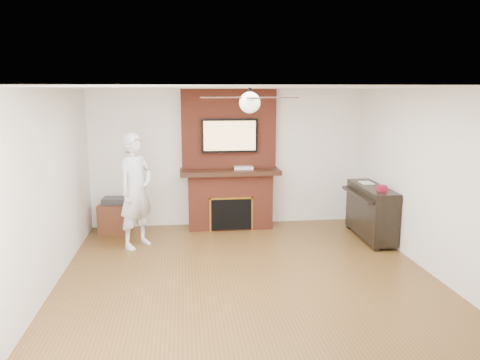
{
  "coord_description": "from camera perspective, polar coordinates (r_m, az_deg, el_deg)",
  "views": [
    {
      "loc": [
        -0.83,
        -5.75,
        2.46
      ],
      "look_at": [
        -0.01,
        0.9,
        1.18
      ],
      "focal_mm": 35.0,
      "sensor_mm": 36.0,
      "label": 1
    }
  ],
  "objects": [
    {
      "name": "fireplace",
      "position": [
        8.47,
        -1.3,
        0.84
      ],
      "size": [
        1.78,
        0.64,
        2.5
      ],
      "color": "maroon",
      "rests_on": "ground"
    },
    {
      "name": "piano",
      "position": [
        8.16,
        15.64,
        -3.62
      ],
      "size": [
        0.54,
        1.39,
        0.99
      ],
      "rotation": [
        0.0,
        0.0,
        -0.02
      ],
      "color": "black",
      "rests_on": "ground"
    },
    {
      "name": "tv",
      "position": [
        8.33,
        -1.28,
        5.43
      ],
      "size": [
        1.0,
        0.08,
        0.6
      ],
      "color": "black",
      "rests_on": "fireplace"
    },
    {
      "name": "candle_orange",
      "position": [
        8.51,
        -2.35,
        -5.54
      ],
      "size": [
        0.07,
        0.07,
        0.13
      ],
      "primitive_type": "cylinder",
      "color": "#BE3D16",
      "rests_on": "ground"
    },
    {
      "name": "cable_box",
      "position": [
        8.38,
        0.44,
        1.5
      ],
      "size": [
        0.35,
        0.21,
        0.05
      ],
      "primitive_type": "cube",
      "rotation": [
        0.0,
        0.0,
        -0.06
      ],
      "color": "silver",
      "rests_on": "fireplace"
    },
    {
      "name": "candle_cream",
      "position": [
        8.48,
        -0.01,
        -5.63
      ],
      "size": [
        0.07,
        0.07,
        0.12
      ],
      "primitive_type": "cylinder",
      "color": "beige",
      "rests_on": "ground"
    },
    {
      "name": "side_table",
      "position": [
        8.6,
        -14.92,
        -4.25
      ],
      "size": [
        0.58,
        0.58,
        0.61
      ],
      "rotation": [
        0.0,
        0.0,
        -0.1
      ],
      "color": "#512617",
      "rests_on": "ground"
    },
    {
      "name": "candle_green",
      "position": [
        8.44,
        -1.14,
        -5.82
      ],
      "size": [
        0.07,
        0.07,
        0.09
      ],
      "primitive_type": "cylinder",
      "color": "#3D722D",
      "rests_on": "ground"
    },
    {
      "name": "ceiling_fan",
      "position": [
        5.81,
        1.19,
        9.53
      ],
      "size": [
        1.21,
        1.21,
        0.31
      ],
      "color": "black",
      "rests_on": "room_shell"
    },
    {
      "name": "room_shell",
      "position": [
        5.94,
        1.15,
        -0.96
      ],
      "size": [
        5.36,
        5.86,
        2.86
      ],
      "color": "#573A19",
      "rests_on": "ground"
    },
    {
      "name": "person",
      "position": [
        7.54,
        -12.58,
        -1.28
      ],
      "size": [
        0.77,
        0.8,
        1.83
      ],
      "primitive_type": "imported",
      "rotation": [
        0.0,
        0.0,
        0.88
      ],
      "color": "silver",
      "rests_on": "ground"
    },
    {
      "name": "candle_blue",
      "position": [
        8.47,
        0.37,
        -5.78
      ],
      "size": [
        0.06,
        0.06,
        0.09
      ],
      "primitive_type": "cylinder",
      "color": "#3755A6",
      "rests_on": "ground"
    }
  ]
}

